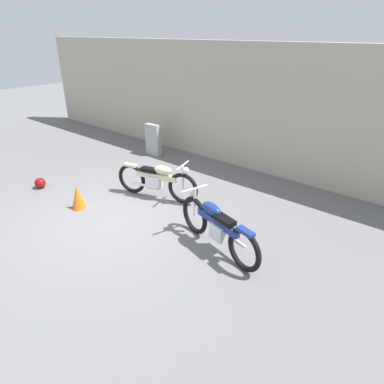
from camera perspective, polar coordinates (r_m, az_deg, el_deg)
ground_plane at (r=7.46m, az=-12.82°, el=-4.75°), size 40.00×40.00×0.00m
building_wall at (r=10.06m, az=7.72°, el=14.03°), size 18.00×0.30×3.43m
stone_marker at (r=11.11m, az=-6.50°, el=8.71°), size 0.52×0.24×0.99m
helmet at (r=9.54m, az=-24.06°, el=1.38°), size 0.27×0.27×0.27m
traffic_cone at (r=8.08m, az=-18.57°, el=-0.83°), size 0.32×0.32×0.55m
motorcycle_blue at (r=6.18m, az=4.18°, el=-5.77°), size 2.14×0.82×0.98m
motorcycle_cream at (r=8.10m, az=-5.88°, el=1.99°), size 2.09×0.82×0.96m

